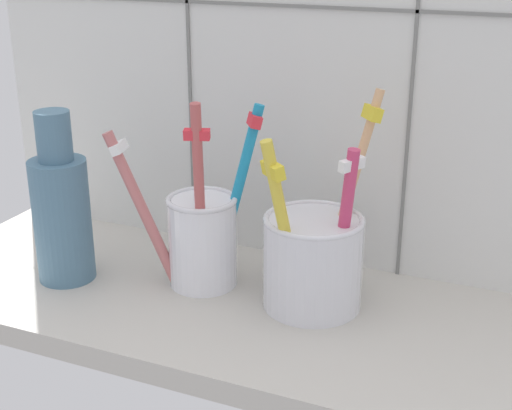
% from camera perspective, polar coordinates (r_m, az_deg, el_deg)
% --- Properties ---
extents(counter_slab, '(0.64, 0.22, 0.02)m').
position_cam_1_polar(counter_slab, '(0.64, -0.79, -8.57)').
color(counter_slab, '#BCB7AD').
rests_on(counter_slab, ground).
extents(tile_wall_back, '(0.64, 0.02, 0.45)m').
position_cam_1_polar(tile_wall_back, '(0.67, 3.37, 12.51)').
color(tile_wall_back, silver).
rests_on(tile_wall_back, ground).
extents(toothbrush_cup_left, '(0.13, 0.07, 0.17)m').
position_cam_1_polar(toothbrush_cup_left, '(0.65, -4.30, -2.29)').
color(toothbrush_cup_left, white).
rests_on(toothbrush_cup_left, counter_slab).
extents(toothbrush_cup_right, '(0.09, 0.10, 0.18)m').
position_cam_1_polar(toothbrush_cup_right, '(0.61, 4.54, -4.09)').
color(toothbrush_cup_right, silver).
rests_on(toothbrush_cup_right, counter_slab).
extents(ceramic_vase, '(0.05, 0.05, 0.16)m').
position_cam_1_polar(ceramic_vase, '(0.67, -15.03, -0.43)').
color(ceramic_vase, slate).
rests_on(ceramic_vase, counter_slab).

